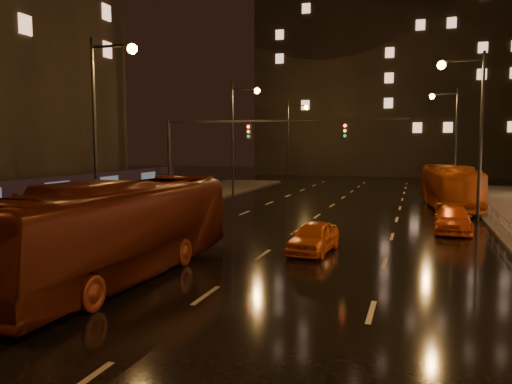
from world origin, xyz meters
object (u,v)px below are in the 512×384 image
(bus_red, at_px, (118,230))
(taxi_near, at_px, (314,237))
(taxi_far, at_px, (453,219))
(pedestrian_c, at_px, (17,209))
(bus_curb, at_px, (450,187))

(bus_red, bearing_deg, taxi_near, 49.02)
(taxi_far, bearing_deg, pedestrian_c, -163.27)
(taxi_near, bearing_deg, bus_curb, 74.63)
(bus_red, relative_size, pedestrian_c, 6.77)
(bus_red, height_order, taxi_far, bus_red)
(bus_curb, relative_size, taxi_near, 2.89)
(pedestrian_c, bearing_deg, taxi_far, -84.03)
(pedestrian_c, bearing_deg, bus_red, -132.33)
(bus_red, bearing_deg, bus_curb, 63.76)
(taxi_near, relative_size, pedestrian_c, 2.15)
(bus_curb, relative_size, taxi_far, 2.46)
(taxi_far, xyz_separation_m, pedestrian_c, (-23.09, -6.24, 0.39))
(bus_curb, bearing_deg, pedestrian_c, -151.08)
(taxi_far, relative_size, pedestrian_c, 2.53)
(bus_red, xyz_separation_m, bus_curb, (12.06, 23.86, -0.14))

